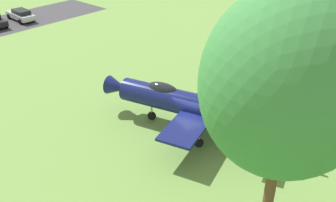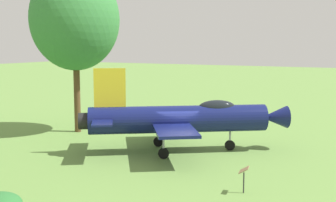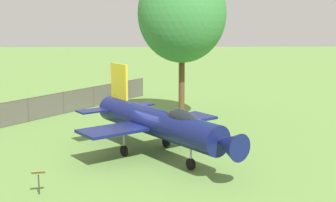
{
  "view_description": "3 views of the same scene",
  "coord_description": "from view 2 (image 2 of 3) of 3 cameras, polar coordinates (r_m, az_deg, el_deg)",
  "views": [
    {
      "loc": [
        -11.23,
        -17.29,
        13.73
      ],
      "look_at": [
        -1.09,
        1.45,
        1.83
      ],
      "focal_mm": 39.52,
      "sensor_mm": 36.0,
      "label": 1
    },
    {
      "loc": [
        22.97,
        11.52,
        6.34
      ],
      "look_at": [
        -0.49,
        -0.95,
        2.9
      ],
      "focal_mm": 47.76,
      "sensor_mm": 36.0,
      "label": 2
    },
    {
      "loc": [
        0.12,
        25.51,
        7.75
      ],
      "look_at": [
        -0.8,
        -3.65,
        2.5
      ],
      "focal_mm": 49.66,
      "sensor_mm": 36.0,
      "label": 3
    }
  ],
  "objects": [
    {
      "name": "ground_plane",
      "position": [
        26.47,
        1.32,
        -6.49
      ],
      "size": [
        200.0,
        200.0,
        0.0
      ],
      "primitive_type": "plane",
      "color": "#668E42"
    },
    {
      "name": "display_jet",
      "position": [
        26.12,
        2.12,
        -2.23
      ],
      "size": [
        9.25,
        11.3,
        4.94
      ],
      "rotation": [
        0.0,
        0.0,
        2.18
      ],
      "color": "#111951",
      "rests_on": "ground_plane"
    },
    {
      "name": "shade_tree",
      "position": [
        32.45,
        -11.77,
        10.15
      ],
      "size": [
        6.53,
        6.08,
        11.61
      ],
      "color": "brown",
      "rests_on": "ground_plane"
    },
    {
      "name": "info_plaque",
      "position": [
        19.45,
        9.66,
        -9.11
      ],
      "size": [
        0.67,
        0.51,
        1.14
      ],
      "color": "#333333",
      "rests_on": "ground_plane"
    }
  ]
}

